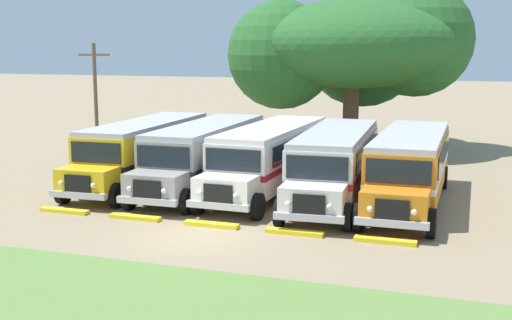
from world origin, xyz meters
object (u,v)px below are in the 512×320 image
Objects in this scene: parked_bus_slot_1 at (205,152)px; broad_shade_tree at (356,46)px; parked_bus_slot_3 at (335,161)px; parked_bus_slot_4 at (410,164)px; parked_bus_slot_2 at (270,155)px; utility_pole at (96,100)px; parked_bus_slot_0 at (145,149)px.

broad_shade_tree reaches higher than parked_bus_slot_1.
parked_bus_slot_4 is (3.01, 0.17, 0.00)m from parked_bus_slot_3.
parked_bus_slot_2 is 6.03m from parked_bus_slot_4.
parked_bus_slot_1 is 0.99× the size of parked_bus_slot_3.
broad_shade_tree is 16.07m from utility_pole.
parked_bus_slot_0 is 9.09m from parked_bus_slot_3.
parked_bus_slot_4 is 17.27m from utility_pole.
parked_bus_slot_4 is at bearing -12.23° from utility_pole.
parked_bus_slot_0 and parked_bus_slot_2 have the same top height.
parked_bus_slot_2 is at bearing 92.28° from parked_bus_slot_1.
parked_bus_slot_0 is at bearing -87.35° from parked_bus_slot_2.
parked_bus_slot_3 is 14.41m from utility_pole.
utility_pole reaches higher than parked_bus_slot_2.
parked_bus_slot_1 is at bearing -97.11° from parked_bus_slot_3.
parked_bus_slot_3 is (9.08, -0.40, 0.00)m from parked_bus_slot_0.
parked_bus_slot_3 is at bearing 80.68° from parked_bus_slot_2.
parked_bus_slot_2 is (2.99, 0.19, 0.00)m from parked_bus_slot_1.
utility_pole reaches higher than parked_bus_slot_4.
utility_pole is at bearing -102.80° from parked_bus_slot_4.
parked_bus_slot_4 is at bearing 87.51° from parked_bus_slot_2.
parked_bus_slot_1 and parked_bus_slot_4 have the same top height.
broad_shade_tree is at bearing 162.28° from parked_bus_slot_1.
parked_bus_slot_3 is at bearing -15.46° from utility_pole.
parked_bus_slot_4 is (12.09, -0.23, 0.00)m from parked_bus_slot_0.
parked_bus_slot_1 is 1.00× the size of parked_bus_slot_2.
parked_bus_slot_0 is at bearing -117.30° from broad_shade_tree.
parked_bus_slot_0 is at bearing -96.12° from parked_bus_slot_3.
parked_bus_slot_4 is (9.01, -0.19, 0.00)m from parked_bus_slot_1.
parked_bus_slot_0 is 12.09m from parked_bus_slot_4.
parked_bus_slot_1 is 15.25m from broad_shade_tree.
parked_bus_slot_4 is at bearing 87.42° from parked_bus_slot_1.
utility_pole is (-7.77, 3.44, 1.87)m from parked_bus_slot_1.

